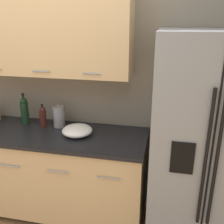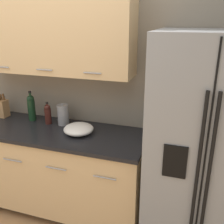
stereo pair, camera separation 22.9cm
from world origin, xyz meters
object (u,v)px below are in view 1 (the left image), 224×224
Objects in this scene: refrigerator at (203,147)px; wine_bottle at (25,110)px; steel_canister at (59,117)px; mixing_bowl at (77,130)px; oil_bottle at (43,116)px.

refrigerator reaches higher than wine_bottle.
steel_canister reaches higher than mixing_bowl.
oil_bottle reaches higher than steel_canister.
refrigerator reaches higher than steel_canister.
oil_bottle reaches higher than mixing_bowl.
wine_bottle is 1.43× the size of steel_canister.
wine_bottle reaches higher than oil_bottle.
wine_bottle is 0.65m from mixing_bowl.
refrigerator is 1.52m from oil_bottle.
oil_bottle is 0.16m from steel_canister.
refrigerator reaches higher than mixing_bowl.
refrigerator reaches higher than oil_bottle.
refrigerator is 8.05× the size of oil_bottle.
oil_bottle is 0.43m from mixing_bowl.
steel_canister is (0.16, 0.03, -0.00)m from oil_bottle.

